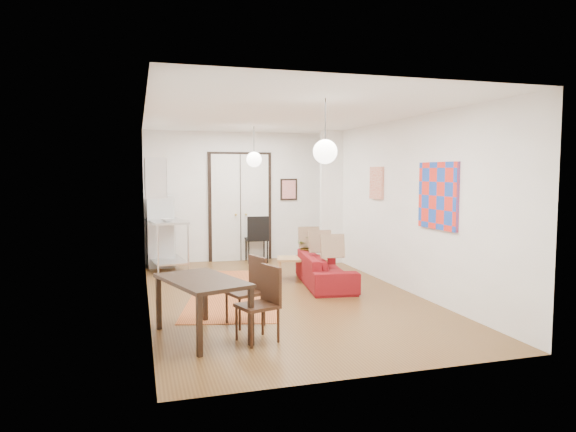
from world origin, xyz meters
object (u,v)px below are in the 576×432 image
object	(u,v)px
dining_chair_near	(244,285)
sofa	(325,269)
black_side_chair	(256,234)
coffee_table	(302,261)
kitchen_counter	(167,237)
dining_chair_far	(256,297)
fridge	(162,231)
dining_table	(202,285)

from	to	relation	value
dining_chair_near	sofa	bearing A→B (deg)	116.60
sofa	black_side_chair	distance (m)	2.86
black_side_chair	dining_chair_near	bearing A→B (deg)	78.72
coffee_table	black_side_chair	bearing A→B (deg)	100.07
coffee_table	dining_chair_near	xyz separation A→B (m)	(-1.59, -2.42, 0.16)
kitchen_counter	black_side_chair	xyz separation A→B (m)	(1.97, 0.46, -0.07)
dining_chair_far	black_side_chair	size ratio (longest dim) A/B	0.86
sofa	fridge	world-z (taller)	fridge
kitchen_counter	fridge	bearing A→B (deg)	94.87
sofa	dining_chair_near	xyz separation A→B (m)	(-1.84, -1.85, 0.23)
coffee_table	kitchen_counter	bearing A→B (deg)	143.68
kitchen_counter	dining_chair_near	xyz separation A→B (m)	(0.77, -4.16, -0.17)
coffee_table	dining_table	size ratio (longest dim) A/B	0.70
dining_table	dining_chair_near	world-z (taller)	dining_chair_near
coffee_table	dining_chair_far	distance (m)	3.51
fridge	dining_chair_near	world-z (taller)	fridge
dining_chair_far	kitchen_counter	bearing A→B (deg)	170.46
coffee_table	fridge	world-z (taller)	fridge
kitchen_counter	fridge	world-z (taller)	fridge
dining_table	black_side_chair	xyz separation A→B (m)	(1.80, 5.05, -0.03)
coffee_table	dining_chair_far	bearing A→B (deg)	-117.01
dining_chair_near	kitchen_counter	bearing A→B (deg)	171.94
coffee_table	black_side_chair	size ratio (longest dim) A/B	0.99
dining_chair_near	fridge	bearing A→B (deg)	172.13
kitchen_counter	dining_table	size ratio (longest dim) A/B	0.96
dining_chair_far	dining_chair_near	bearing A→B (deg)	161.46
sofa	dining_chair_near	world-z (taller)	dining_chair_near
coffee_table	kitchen_counter	xyz separation A→B (m)	(-2.36, 1.74, 0.32)
kitchen_counter	dining_table	bearing A→B (deg)	-95.88
fridge	dining_chair_near	xyz separation A→B (m)	(0.85, -4.52, -0.24)
coffee_table	dining_table	bearing A→B (deg)	-127.45
dining_table	dining_chair_far	xyz separation A→B (m)	(0.60, -0.26, -0.13)
dining_table	coffee_table	bearing A→B (deg)	52.55
coffee_table	dining_chair_far	size ratio (longest dim) A/B	1.15
kitchen_counter	fridge	size ratio (longest dim) A/B	0.93
coffee_table	dining_chair_near	size ratio (longest dim) A/B	1.15
dining_table	dining_chair_near	distance (m)	0.75
kitchen_counter	dining_chair_far	distance (m)	4.92
dining_chair_near	dining_chair_far	size ratio (longest dim) A/B	1.00
fridge	black_side_chair	xyz separation A→B (m)	(2.05, 0.10, -0.15)
dining_chair_near	black_side_chair	xyz separation A→B (m)	(1.20, 4.62, 0.10)
sofa	dining_table	distance (m)	3.36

